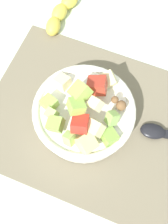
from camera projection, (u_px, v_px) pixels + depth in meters
The scene contains 4 objects.
ground_plane at pixel (89, 119), 0.67m from camera, with size 2.40×2.40×0.00m, color silver.
placemat at pixel (89, 118), 0.67m from camera, with size 0.47×0.38×0.01m, color #756B56.
salad_bowl at pixel (84, 113), 0.63m from camera, with size 0.22×0.22×0.13m.
banana_whole at pixel (61, 13), 0.76m from camera, with size 0.06×0.15×0.04m.
Camera 1 is at (-0.08, 0.23, 0.63)m, focal length 47.13 mm.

